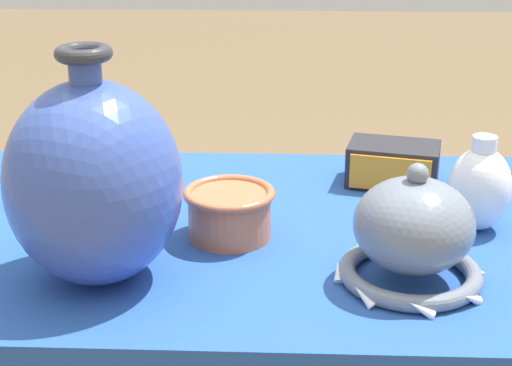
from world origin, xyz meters
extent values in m
cube|color=olive|center=(0.00, 0.00, 0.75)|extent=(1.26, 0.63, 0.03)
cube|color=#234C9E|center=(0.00, 0.00, 0.77)|extent=(1.28, 0.65, 0.01)
ellipsoid|color=#3851A8|center=(-0.19, -0.17, 0.90)|extent=(0.22, 0.22, 0.26)
cylinder|color=#3851A8|center=(-0.19, -0.17, 1.04)|extent=(0.04, 0.04, 0.04)
torus|color=#2D2D33|center=(-0.19, -0.17, 1.06)|extent=(0.07, 0.07, 0.02)
torus|color=slate|center=(0.21, -0.16, 0.78)|extent=(0.18, 0.18, 0.02)
ellipsoid|color=slate|center=(0.21, -0.16, 0.85)|extent=(0.15, 0.15, 0.12)
sphere|color=slate|center=(0.21, -0.16, 0.92)|extent=(0.03, 0.03, 0.03)
cone|color=white|center=(0.30, -0.16, 0.78)|extent=(0.01, 0.03, 0.03)
cone|color=white|center=(0.27, -0.10, 0.78)|extent=(0.03, 0.03, 0.03)
cone|color=white|center=(0.21, -0.07, 0.78)|extent=(0.03, 0.01, 0.03)
cone|color=white|center=(0.14, -0.10, 0.78)|extent=(0.03, 0.03, 0.03)
cone|color=white|center=(0.12, -0.16, 0.78)|extent=(0.01, 0.03, 0.03)
cone|color=white|center=(0.14, -0.22, 0.78)|extent=(0.03, 0.03, 0.03)
cone|color=white|center=(0.21, -0.25, 0.78)|extent=(0.03, 0.01, 0.03)
cone|color=white|center=(0.27, -0.22, 0.78)|extent=(0.03, 0.03, 0.03)
cube|color=#232328|center=(0.23, 0.18, 0.81)|extent=(0.16, 0.12, 0.07)
cube|color=orange|center=(0.21, 0.13, 0.81)|extent=(0.13, 0.03, 0.06)
cylinder|color=#BC6642|center=(-0.03, -0.04, 0.81)|extent=(0.12, 0.12, 0.07)
torus|color=#BC6642|center=(-0.03, -0.04, 0.84)|extent=(0.13, 0.13, 0.01)
ellipsoid|color=white|center=(0.33, 0.01, 0.83)|extent=(0.09, 0.09, 0.12)
cylinder|color=white|center=(0.33, 0.01, 0.90)|extent=(0.03, 0.03, 0.02)
camera|label=1|loc=(0.05, -1.05, 1.25)|focal=55.00mm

